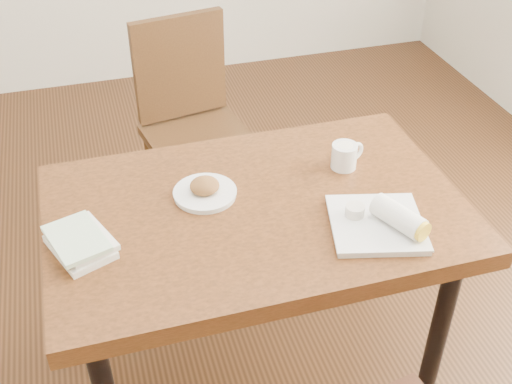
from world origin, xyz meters
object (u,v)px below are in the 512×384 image
object	(u,v)px
table	(256,227)
plate_burrito	(383,222)
book_stack	(80,242)
chair_far	(192,116)
plate_scone	(205,190)
coffee_mug	(345,155)

from	to	relation	value
table	plate_burrito	world-z (taller)	plate_burrito
table	book_stack	bearing A→B (deg)	-174.12
chair_far	plate_burrito	size ratio (longest dim) A/B	3.02
plate_scone	coffee_mug	bearing A→B (deg)	3.28
book_stack	plate_burrito	bearing A→B (deg)	-10.46
plate_burrito	book_stack	world-z (taller)	plate_burrito
plate_scone	plate_burrito	bearing A→B (deg)	-33.47
table	plate_scone	bearing A→B (deg)	145.91
chair_far	plate_burrito	distance (m)	1.20
table	book_stack	distance (m)	0.53
table	coffee_mug	world-z (taller)	coffee_mug
table	chair_far	world-z (taller)	chair_far
chair_far	book_stack	size ratio (longest dim) A/B	4.07
table	book_stack	xyz separation A→B (m)	(-0.51, -0.05, 0.11)
book_stack	chair_far	bearing A→B (deg)	63.03
table	plate_burrito	xyz separation A→B (m)	(0.31, -0.21, 0.11)
table	book_stack	size ratio (longest dim) A/B	5.27
table	chair_far	size ratio (longest dim) A/B	1.30
plate_scone	book_stack	distance (m)	0.41
plate_scone	plate_burrito	size ratio (longest dim) A/B	0.61
coffee_mug	table	bearing A→B (deg)	-160.47
plate_scone	plate_burrito	distance (m)	0.54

